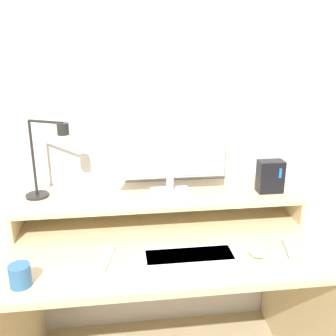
{
  "coord_description": "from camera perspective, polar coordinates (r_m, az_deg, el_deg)",
  "views": [
    {
      "loc": [
        -0.18,
        -1.12,
        1.56
      ],
      "look_at": [
        0.02,
        0.4,
        1.04
      ],
      "focal_mm": 42.0,
      "sensor_mm": 36.0,
      "label": 1
    }
  ],
  "objects": [
    {
      "name": "wall_back",
      "position": [
        1.92,
        -2.03,
        9.39
      ],
      "size": [
        6.0,
        0.05,
        2.5
      ],
      "color": "silver",
      "rests_on": "ground_plane"
    },
    {
      "name": "desk",
      "position": [
        1.82,
        -0.51,
        -15.93
      ],
      "size": [
        1.3,
        0.73,
        0.73
      ],
      "color": "beige",
      "rests_on": "ground_plane"
    },
    {
      "name": "monitor_shelf",
      "position": [
        1.84,
        -1.3,
        -4.28
      ],
      "size": [
        1.3,
        0.33,
        0.13
      ],
      "color": "beige",
      "rests_on": "desk"
    },
    {
      "name": "monitor",
      "position": [
        1.77,
        0.31,
        2.7
      ],
      "size": [
        0.51,
        0.13,
        0.39
      ],
      "color": "#BCBCC1",
      "rests_on": "monitor_shelf"
    },
    {
      "name": "desk_lamp",
      "position": [
        1.8,
        -17.2,
        1.07
      ],
      "size": [
        0.23,
        0.15,
        0.36
      ],
      "color": "black",
      "rests_on": "monitor_shelf"
    },
    {
      "name": "router_dock",
      "position": [
        1.89,
        14.61,
        -1.18
      ],
      "size": [
        0.12,
        0.07,
        0.15
      ],
      "color": "black",
      "rests_on": "monitor_shelf"
    },
    {
      "name": "keyboard",
      "position": [
        1.57,
        3.13,
        -12.69
      ],
      "size": [
        0.37,
        0.14,
        0.02
      ],
      "color": "white",
      "rests_on": "desk"
    },
    {
      "name": "mouse",
      "position": [
        1.63,
        12.7,
        -11.62
      ],
      "size": [
        0.06,
        0.1,
        0.03
      ],
      "color": "white",
      "rests_on": "desk"
    },
    {
      "name": "remote_control",
      "position": [
        1.57,
        -9.05,
        -12.96
      ],
      "size": [
        0.08,
        0.17,
        0.02
      ],
      "color": "white",
      "rests_on": "desk"
    },
    {
      "name": "remote_secondary",
      "position": [
        1.69,
        17.27,
        -11.28
      ],
      "size": [
        0.06,
        0.15,
        0.02
      ],
      "color": "#99999E",
      "rests_on": "desk"
    },
    {
      "name": "mug",
      "position": [
        1.5,
        -20.68,
        -14.39
      ],
      "size": [
        0.08,
        0.08,
        0.08
      ],
      "color": "#33669E",
      "rests_on": "desk"
    }
  ]
}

